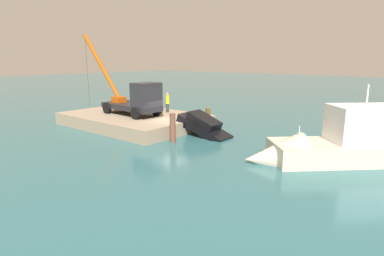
# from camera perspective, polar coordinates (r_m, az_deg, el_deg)

# --- Properties ---
(ground) EXTENTS (200.00, 200.00, 0.00)m
(ground) POSITION_cam_1_polar(r_m,az_deg,el_deg) (26.40, -4.00, -0.74)
(ground) COLOR #2D6066
(dock) EXTENTS (12.22, 8.32, 1.03)m
(dock) POSITION_cam_1_polar(r_m,az_deg,el_deg) (29.45, -10.29, 1.48)
(dock) COLOR gray
(dock) RESTS_ON ground
(crane_truck) EXTENTS (10.52, 2.83, 7.25)m
(crane_truck) POSITION_cam_1_polar(r_m,az_deg,el_deg) (28.33, -10.08, 5.19)
(crane_truck) COLOR black
(crane_truck) RESTS_ON dock
(dock_worker) EXTENTS (0.34, 0.34, 1.80)m
(dock_worker) POSITION_cam_1_polar(r_m,az_deg,el_deg) (29.77, -4.39, 4.56)
(dock_worker) COLOR #353535
(dock_worker) RESTS_ON dock
(salvaged_car) EXTENTS (4.31, 2.07, 2.56)m
(salvaged_car) POSITION_cam_1_polar(r_m,az_deg,el_deg) (24.93, 2.18, 0.30)
(salvaged_car) COLOR black
(salvaged_car) RESTS_ON ground
(moored_yacht) EXTENTS (10.20, 9.89, 5.76)m
(moored_yacht) POSITION_cam_1_polar(r_m,az_deg,el_deg) (20.40, 23.47, -3.83)
(moored_yacht) COLOR beige
(moored_yacht) RESTS_ON ground
(piling_near) EXTENTS (0.42, 0.42, 2.09)m
(piling_near) POSITION_cam_1_polar(r_m,az_deg,el_deg) (23.03, -3.45, 0.02)
(piling_near) COLOR brown
(piling_near) RESTS_ON ground
(piling_mid) EXTENTS (0.39, 0.39, 1.93)m
(piling_mid) POSITION_cam_1_polar(r_m,az_deg,el_deg) (26.46, 2.81, 1.45)
(piling_mid) COLOR brown
(piling_mid) RESTS_ON ground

